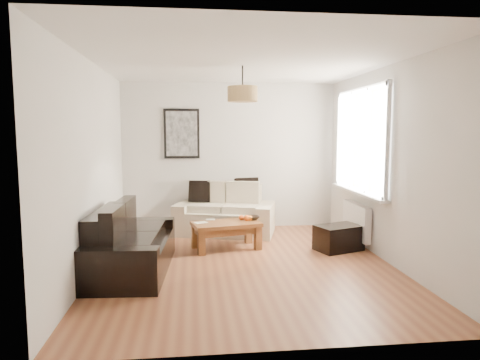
{
  "coord_description": "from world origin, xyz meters",
  "views": [
    {
      "loc": [
        -0.68,
        -5.43,
        1.73
      ],
      "look_at": [
        0.0,
        0.6,
        1.05
      ],
      "focal_mm": 32.12,
      "sensor_mm": 36.0,
      "label": 1
    }
  ],
  "objects": [
    {
      "name": "wall_left",
      "position": [
        -1.9,
        0.0,
        1.3
      ],
      "size": [
        0.04,
        4.5,
        2.6
      ],
      "primitive_type": null,
      "color": "silver",
      "rests_on": "floor"
    },
    {
      "name": "radiator",
      "position": [
        1.82,
        0.8,
        0.38
      ],
      "size": [
        0.1,
        0.9,
        0.52
      ],
      "primitive_type": "cube",
      "color": "white",
      "rests_on": "wall_right"
    },
    {
      "name": "wall_right",
      "position": [
        1.9,
        0.0,
        1.3
      ],
      "size": [
        0.04,
        4.5,
        2.6
      ],
      "primitive_type": null,
      "color": "silver",
      "rests_on": "floor"
    },
    {
      "name": "orange_a",
      "position": [
        0.14,
        0.86,
        0.44
      ],
      "size": [
        0.11,
        0.11,
        0.09
      ],
      "primitive_type": "sphere",
      "rotation": [
        0.0,
        0.0,
        0.14
      ],
      "color": "#E75D13",
      "rests_on": "fruit_bowl"
    },
    {
      "name": "window_bay",
      "position": [
        1.86,
        0.8,
        1.6
      ],
      "size": [
        0.14,
        1.9,
        1.6
      ],
      "primitive_type": null,
      "color": "white",
      "rests_on": "wall_right"
    },
    {
      "name": "coffee_table",
      "position": [
        -0.19,
        0.79,
        0.2
      ],
      "size": [
        1.07,
        0.74,
        0.4
      ],
      "primitive_type": null,
      "rotation": [
        0.0,
        0.0,
        0.22
      ],
      "color": "brown",
      "rests_on": "floor"
    },
    {
      "name": "cushion_left",
      "position": [
        -0.55,
        1.98,
        0.7
      ],
      "size": [
        0.39,
        0.19,
        0.37
      ],
      "primitive_type": "cube",
      "rotation": [
        0.0,
        0.0,
        -0.21
      ],
      "color": "black",
      "rests_on": "loveseat_cream"
    },
    {
      "name": "orange_c",
      "position": [
        0.06,
        0.91,
        0.44
      ],
      "size": [
        0.08,
        0.08,
        0.08
      ],
      "primitive_type": "sphere",
      "rotation": [
        0.0,
        0.0,
        -0.07
      ],
      "color": "#E65413",
      "rests_on": "fruit_bowl"
    },
    {
      "name": "floor",
      "position": [
        0.0,
        0.0,
        0.0
      ],
      "size": [
        4.5,
        4.5,
        0.0
      ],
      "primitive_type": "plane",
      "color": "brown",
      "rests_on": "ground"
    },
    {
      "name": "loveseat_cream",
      "position": [
        -0.13,
        1.78,
        0.41
      ],
      "size": [
        1.82,
        1.31,
        0.81
      ],
      "primitive_type": null,
      "rotation": [
        0.0,
        0.0,
        -0.28
      ],
      "color": "beige",
      "rests_on": "floor"
    },
    {
      "name": "sofa_leather",
      "position": [
        -1.43,
        -0.09,
        0.39
      ],
      "size": [
        0.98,
        1.84,
        0.77
      ],
      "primitive_type": null,
      "rotation": [
        0.0,
        0.0,
        1.51
      ],
      "color": "black",
      "rests_on": "floor"
    },
    {
      "name": "cushion_right",
      "position": [
        0.28,
        1.98,
        0.72
      ],
      "size": [
        0.43,
        0.21,
        0.41
      ],
      "primitive_type": "cube",
      "rotation": [
        0.0,
        0.0,
        0.21
      ],
      "color": "black",
      "rests_on": "loveseat_cream"
    },
    {
      "name": "ottoman",
      "position": [
        1.45,
        0.53,
        0.18
      ],
      "size": [
        0.75,
        0.61,
        0.37
      ],
      "primitive_type": "cube",
      "rotation": [
        0.0,
        0.0,
        0.35
      ],
      "color": "black",
      "rests_on": "floor"
    },
    {
      "name": "orange_b",
      "position": [
        0.18,
        0.85,
        0.44
      ],
      "size": [
        0.1,
        0.1,
        0.08
      ],
      "primitive_type": "sphere",
      "rotation": [
        0.0,
        0.0,
        -0.31
      ],
      "color": "orange",
      "rests_on": "fruit_bowl"
    },
    {
      "name": "ceiling",
      "position": [
        0.0,
        0.0,
        2.6
      ],
      "size": [
        3.8,
        4.5,
        0.0
      ],
      "primitive_type": null,
      "color": "white",
      "rests_on": "floor"
    },
    {
      "name": "fruit_bowl",
      "position": [
        0.22,
        0.93,
        0.43
      ],
      "size": [
        0.24,
        0.24,
        0.06
      ],
      "primitive_type": "imported",
      "rotation": [
        0.0,
        0.0,
        0.03
      ],
      "color": "black",
      "rests_on": "coffee_table"
    },
    {
      "name": "wall_back",
      "position": [
        0.0,
        2.25,
        1.3
      ],
      "size": [
        3.8,
        0.04,
        2.6
      ],
      "primitive_type": null,
      "color": "silver",
      "rests_on": "floor"
    },
    {
      "name": "pendant_shade",
      "position": [
        0.0,
        0.3,
        2.23
      ],
      "size": [
        0.4,
        0.4,
        0.2
      ],
      "primitive_type": "cylinder",
      "color": "tan",
      "rests_on": "ceiling"
    },
    {
      "name": "wall_front",
      "position": [
        0.0,
        -2.25,
        1.3
      ],
      "size": [
        3.8,
        0.04,
        2.6
      ],
      "primitive_type": null,
      "color": "silver",
      "rests_on": "floor"
    },
    {
      "name": "papers",
      "position": [
        -0.56,
        0.8,
        0.4
      ],
      "size": [
        0.22,
        0.19,
        0.01
      ],
      "primitive_type": "cube",
      "rotation": [
        0.0,
        0.0,
        0.45
      ],
      "color": "white",
      "rests_on": "coffee_table"
    },
    {
      "name": "poster",
      "position": [
        -0.85,
        2.22,
        1.7
      ],
      "size": [
        0.62,
        0.04,
        0.87
      ],
      "primitive_type": null,
      "color": "black",
      "rests_on": "wall_back"
    }
  ]
}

